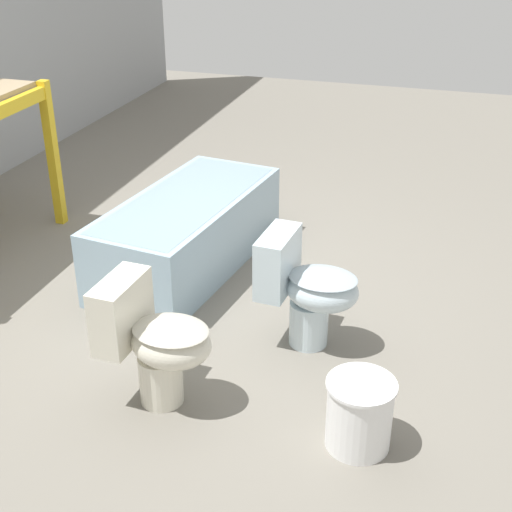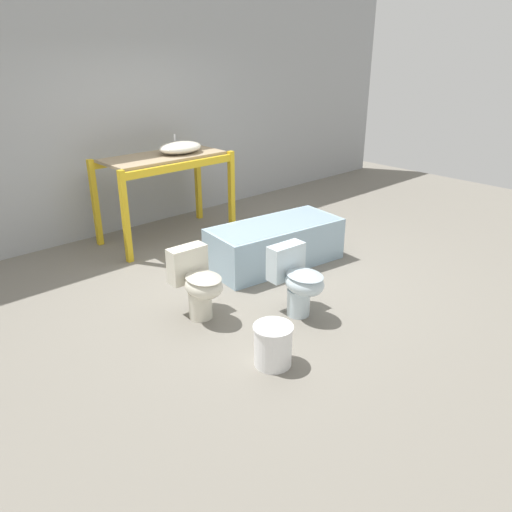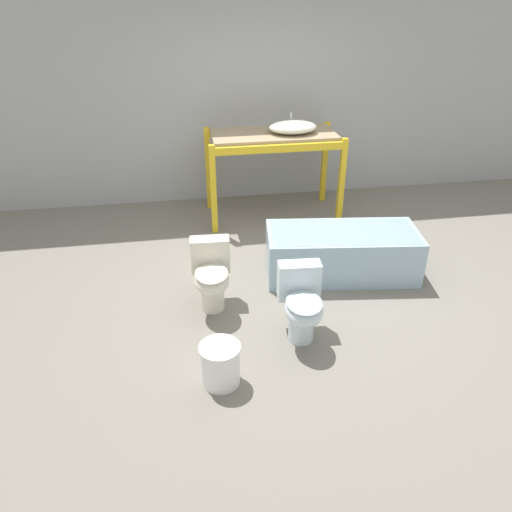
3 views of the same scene
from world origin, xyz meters
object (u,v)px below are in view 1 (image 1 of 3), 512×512
object	(u,v)px
bathtub_main	(188,227)
toilet_far	(154,340)
bucket_white	(359,413)
toilet_near	(306,288)

from	to	relation	value
bathtub_main	toilet_far	world-z (taller)	toilet_far
bathtub_main	bucket_white	distance (m)	2.04
bathtub_main	toilet_far	distance (m)	1.47
bathtub_main	bucket_white	world-z (taller)	bathtub_main
bathtub_main	toilet_near	xyz separation A→B (m)	(-0.69, -0.99, 0.07)
toilet_near	toilet_far	world-z (taller)	same
toilet_near	bucket_white	distance (m)	0.89
toilet_near	bathtub_main	bearing A→B (deg)	59.06
toilet_near	bucket_white	world-z (taller)	toilet_near
toilet_near	bucket_white	bearing A→B (deg)	-145.89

